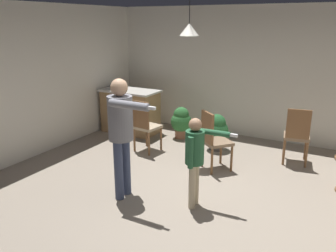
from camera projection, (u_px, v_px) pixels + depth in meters
The scene contains 12 objects.
ground at pixel (186, 200), 4.78m from camera, with size 7.68×7.68×0.00m, color gray.
wall_back at pixel (256, 74), 7.06m from camera, with size 6.40×0.10×2.70m, color silver.
wall_left at pixel (19, 84), 5.88m from camera, with size 0.10×6.40×2.70m, color silver.
kitchen_counter at pixel (130, 111), 7.61m from camera, with size 1.26×0.66×0.95m.
person_adult at pixel (122, 126), 4.60m from camera, with size 0.83×0.49×1.67m.
person_child at pixel (195, 153), 4.41m from camera, with size 0.62×0.38×1.22m.
dining_chair_by_counter at pixel (145, 124), 6.41m from camera, with size 0.47×0.47×1.00m.
dining_chair_near_wall at pixel (213, 139), 5.62m from camera, with size 0.59×0.59×1.00m.
dining_chair_centre_back at pixel (297, 134), 5.85m from camera, with size 0.49×0.49×1.00m.
potted_plant_corner at pixel (217, 130), 6.57m from camera, with size 0.46×0.46×0.70m.
potted_plant_by_wall at pixel (181, 121), 7.24m from camera, with size 0.44×0.44×0.67m.
ceiling_light_pendant at pixel (189, 29), 5.56m from camera, with size 0.32×0.32×0.55m.
Camera 1 is at (1.87, -3.85, 2.38)m, focal length 36.89 mm.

